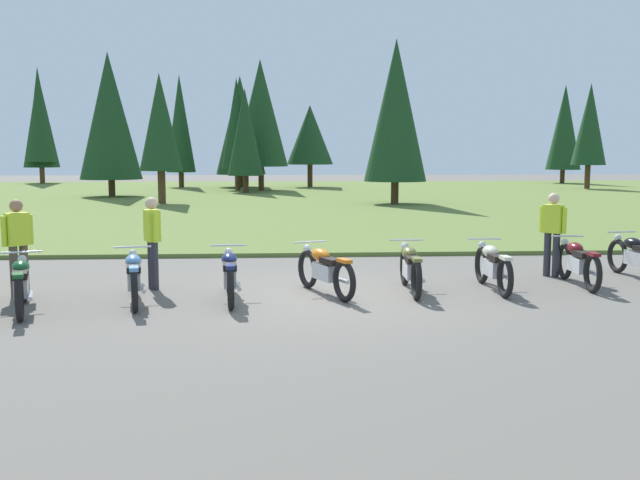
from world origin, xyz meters
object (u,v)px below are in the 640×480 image
at_px(motorcycle_navy, 230,275).
at_px(motorcycle_orange, 325,270).
at_px(rider_in_hivis_vest, 18,241).
at_px(motorcycle_cream, 493,266).
at_px(rider_checking_bike, 152,237).
at_px(motorcycle_black, 637,256).
at_px(rider_near_row_end, 553,229).
at_px(motorcycle_maroon, 578,262).
at_px(motorcycle_british_green, 21,284).
at_px(motorcycle_olive, 410,268).
at_px(motorcycle_sky_blue, 134,277).

distance_m(motorcycle_navy, motorcycle_orange, 1.68).
bearing_deg(rider_in_hivis_vest, motorcycle_cream, 0.16).
relative_size(motorcycle_cream, rider_checking_bike, 1.26).
distance_m(motorcycle_navy, motorcycle_black, 8.02).
relative_size(rider_near_row_end, rider_checking_bike, 1.00).
distance_m(motorcycle_maroon, rider_in_hivis_vest, 10.04).
xyz_separation_m(motorcycle_british_green, motorcycle_olive, (6.32, 1.22, 0.00)).
bearing_deg(motorcycle_navy, motorcycle_british_green, -168.52).
height_order(motorcycle_navy, motorcycle_cream, same).
bearing_deg(motorcycle_maroon, motorcycle_navy, -171.06).
xyz_separation_m(motorcycle_olive, rider_in_hivis_vest, (-6.80, 0.06, 0.51)).
bearing_deg(motorcycle_navy, motorcycle_orange, 15.31).
relative_size(motorcycle_british_green, rider_near_row_end, 1.22).
relative_size(motorcycle_orange, rider_checking_bike, 1.18).
bearing_deg(rider_in_hivis_vest, rider_near_row_end, 7.75).
distance_m(motorcycle_british_green, motorcycle_olive, 6.43).
height_order(motorcycle_navy, motorcycle_maroon, same).
bearing_deg(motorcycle_black, rider_near_row_end, 168.44).
height_order(motorcycle_maroon, rider_in_hivis_vest, rider_in_hivis_vest).
bearing_deg(motorcycle_olive, motorcycle_sky_blue, -171.63).
bearing_deg(motorcycle_olive, motorcycle_british_green, -169.09).
xyz_separation_m(motorcycle_navy, motorcycle_orange, (1.62, 0.44, 0.00)).
height_order(motorcycle_olive, motorcycle_black, same).
bearing_deg(rider_near_row_end, motorcycle_olive, -155.58).
height_order(motorcycle_sky_blue, motorcycle_orange, same).
bearing_deg(motorcycle_navy, rider_near_row_end, 17.60).
distance_m(rider_in_hivis_vest, rider_checking_bike, 2.25).
distance_m(motorcycle_cream, motorcycle_black, 3.34).
height_order(motorcycle_black, rider_near_row_end, rider_near_row_end).
xyz_separation_m(motorcycle_british_green, motorcycle_cream, (7.83, 1.30, 0.00)).
relative_size(motorcycle_olive, rider_near_row_end, 1.26).
bearing_deg(motorcycle_sky_blue, rider_in_hivis_vest, 160.22).
relative_size(motorcycle_navy, rider_near_row_end, 1.26).
distance_m(motorcycle_cream, rider_near_row_end, 2.14).
relative_size(motorcycle_navy, motorcycle_cream, 1.00).
height_order(motorcycle_british_green, motorcycle_cream, same).
distance_m(motorcycle_navy, motorcycle_cream, 4.71).
relative_size(motorcycle_british_green, motorcycle_navy, 0.97).
bearing_deg(rider_in_hivis_vest, motorcycle_sky_blue, -19.78).
relative_size(motorcycle_navy, rider_checking_bike, 1.26).
distance_m(motorcycle_british_green, motorcycle_orange, 4.91).
relative_size(motorcycle_navy, motorcycle_orange, 1.07).
xyz_separation_m(motorcycle_sky_blue, motorcycle_orange, (3.17, 0.56, 0.00)).
height_order(motorcycle_british_green, motorcycle_sky_blue, same).
xyz_separation_m(motorcycle_british_green, rider_checking_bike, (1.72, 1.76, 0.51)).
distance_m(motorcycle_sky_blue, motorcycle_cream, 6.26).
bearing_deg(motorcycle_maroon, motorcycle_black, 24.04).
relative_size(motorcycle_olive, motorcycle_black, 1.00).
xyz_separation_m(motorcycle_navy, rider_checking_bike, (-1.45, 1.11, 0.51)).
xyz_separation_m(motorcycle_sky_blue, rider_checking_bike, (0.10, 1.23, 0.51)).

